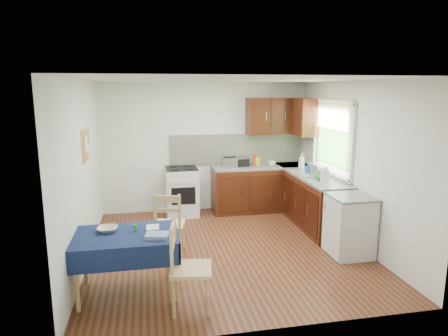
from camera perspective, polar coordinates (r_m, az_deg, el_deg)
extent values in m
plane|color=#441F12|center=(6.15, 0.35, -11.46)|extent=(4.20, 4.20, 0.00)
cube|color=silver|center=(5.67, 0.38, 12.51)|extent=(4.00, 4.20, 0.02)
cube|color=silver|center=(7.83, -2.69, 2.99)|extent=(4.00, 0.02, 2.50)
cube|color=silver|center=(3.81, 6.67, -6.04)|extent=(4.00, 0.02, 2.50)
cube|color=silver|center=(5.74, -19.60, -0.72)|extent=(0.02, 4.20, 2.50)
cube|color=silver|center=(6.48, 17.98, 0.70)|extent=(0.02, 4.20, 2.50)
cube|color=#321308|center=(7.92, 5.23, -3.00)|extent=(1.90, 0.60, 0.86)
cube|color=#321308|center=(7.10, 12.91, -4.94)|extent=(0.60, 1.70, 0.86)
cube|color=slate|center=(7.82, 5.29, 0.20)|extent=(1.90, 0.60, 0.04)
cube|color=slate|center=(6.99, 13.07, -1.39)|extent=(0.60, 1.70, 0.04)
cube|color=slate|center=(8.03, 9.75, 0.37)|extent=(0.60, 0.60, 0.04)
cube|color=silver|center=(7.94, 1.98, 2.75)|extent=(2.70, 0.02, 0.60)
cube|color=#321308|center=(7.92, 7.61, 7.37)|extent=(1.20, 0.35, 0.70)
cube|color=#321308|center=(7.67, 11.67, 7.11)|extent=(0.35, 0.50, 0.70)
cube|color=silver|center=(7.64, -6.02, -3.40)|extent=(0.60, 0.60, 0.90)
cube|color=black|center=(7.53, -6.10, -0.05)|extent=(0.58, 0.58, 0.02)
cube|color=black|center=(7.34, -5.81, -4.00)|extent=(0.44, 0.01, 0.32)
cube|color=#275523|center=(7.05, 15.25, 3.73)|extent=(0.01, 1.40, 0.85)
cube|color=silver|center=(6.99, 15.42, 9.02)|extent=(0.04, 1.48, 0.06)
cube|color=silver|center=(7.13, 14.92, -0.66)|extent=(0.04, 1.48, 0.06)
cube|color=tan|center=(6.99, 15.22, 7.22)|extent=(0.02, 1.36, 0.44)
cube|color=silver|center=(6.08, 17.51, -8.02)|extent=(0.55, 0.58, 0.85)
cube|color=slate|center=(5.95, 17.77, -3.96)|extent=(0.58, 0.60, 0.03)
cube|color=tan|center=(5.97, -19.18, 3.17)|extent=(0.02, 0.62, 0.47)
cube|color=#A17E43|center=(5.97, -19.04, 3.17)|extent=(0.01, 0.56, 0.41)
cube|color=white|center=(5.89, -19.06, 3.26)|extent=(0.00, 0.18, 0.24)
cube|color=white|center=(6.10, -18.73, 2.40)|extent=(0.00, 0.15, 0.20)
cube|color=#101D41|center=(4.79, -14.00, -9.34)|extent=(1.17, 0.78, 0.03)
cube|color=#101D41|center=(4.46, -14.17, -12.52)|extent=(1.21, 0.02, 0.26)
cube|color=#101D41|center=(5.21, -13.73, -8.98)|extent=(1.21, 0.02, 0.26)
cube|color=#101D41|center=(4.90, -21.04, -10.73)|extent=(0.02, 0.82, 0.26)
cube|color=#101D41|center=(4.83, -6.73, -10.34)|extent=(0.02, 0.82, 0.26)
cylinder|color=tan|center=(4.71, -20.35, -14.97)|extent=(0.05, 0.05, 0.70)
cylinder|color=tan|center=(4.65, -7.49, -14.69)|extent=(0.05, 0.05, 0.70)
cylinder|color=tan|center=(5.27, -19.28, -12.01)|extent=(0.05, 0.05, 0.70)
cylinder|color=tan|center=(5.21, -7.95, -11.71)|extent=(0.05, 0.05, 0.70)
cube|color=tan|center=(5.87, -7.80, -8.01)|extent=(0.50, 0.50, 0.04)
cube|color=tan|center=(5.59, -8.15, -5.23)|extent=(0.38, 0.11, 0.30)
cylinder|color=tan|center=(6.08, -5.90, -9.52)|extent=(0.04, 0.04, 0.45)
cylinder|color=tan|center=(6.13, -9.11, -9.44)|extent=(0.04, 0.04, 0.45)
cylinder|color=tan|center=(5.77, -6.27, -10.72)|extent=(0.04, 0.04, 0.45)
cylinder|color=tan|center=(5.82, -9.67, -10.62)|extent=(0.04, 0.04, 0.45)
cube|color=tan|center=(4.45, -4.73, -14.22)|extent=(0.50, 0.50, 0.04)
cube|color=tan|center=(4.31, -7.33, -9.82)|extent=(0.09, 0.40, 0.31)
cylinder|color=tan|center=(4.39, -2.35, -17.97)|extent=(0.04, 0.04, 0.47)
cylinder|color=tan|center=(4.70, -2.35, -15.86)|extent=(0.04, 0.04, 0.47)
cylinder|color=tan|center=(4.41, -7.19, -17.94)|extent=(0.04, 0.04, 0.47)
cylinder|color=tan|center=(4.72, -6.82, -15.84)|extent=(0.04, 0.04, 0.47)
cube|color=#ADAEB2|center=(7.58, 0.79, 0.80)|extent=(0.28, 0.18, 0.20)
cube|color=black|center=(7.56, 0.79, 1.61)|extent=(0.24, 0.02, 0.02)
cube|color=black|center=(7.76, 2.31, 0.84)|extent=(0.31, 0.27, 0.15)
cube|color=#ADAEB2|center=(7.74, 2.32, 1.52)|extent=(0.31, 0.27, 0.03)
cylinder|color=red|center=(7.66, 4.36, 1.06)|extent=(0.06, 0.06, 0.25)
cube|color=gold|center=(7.85, 4.75, 0.97)|extent=(0.13, 0.11, 0.15)
cube|color=gray|center=(7.04, 12.72, -1.03)|extent=(0.45, 0.35, 0.02)
cylinder|color=silver|center=(7.02, 12.75, -0.25)|extent=(0.06, 0.22, 0.21)
cylinder|color=silver|center=(6.65, 14.25, -1.07)|extent=(0.15, 0.15, 0.19)
sphere|color=silver|center=(6.63, 14.29, -0.12)|extent=(0.09, 0.09, 0.09)
imported|color=silver|center=(7.79, 6.88, 0.66)|extent=(0.17, 0.17, 0.10)
imported|color=silver|center=(7.55, 11.03, 0.95)|extent=(0.17, 0.17, 0.30)
imported|color=blue|center=(7.23, 12.01, 0.04)|extent=(0.13, 0.13, 0.20)
imported|color=#278424|center=(6.73, 13.47, -1.05)|extent=(0.12, 0.12, 0.15)
imported|color=beige|center=(4.91, -16.30, -8.39)|extent=(0.25, 0.25, 0.06)
imported|color=white|center=(4.92, -11.07, -8.39)|extent=(0.16, 0.22, 0.02)
cylinder|color=#248527|center=(4.85, -12.53, -8.32)|extent=(0.04, 0.04, 0.08)
cube|color=#274091|center=(4.61, -9.57, -9.51)|extent=(0.28, 0.24, 0.04)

